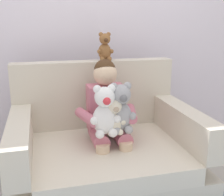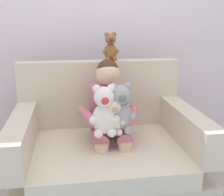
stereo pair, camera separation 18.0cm
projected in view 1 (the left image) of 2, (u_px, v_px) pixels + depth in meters
back_wall at (85, 18)px, 2.52m from camera, size 6.00×0.10×2.60m
armchair at (105, 158)px, 2.10m from camera, size 1.28×0.95×0.97m
seated_child at (108, 112)px, 2.05m from camera, size 0.45×0.39×0.82m
plush_cream at (114, 117)px, 1.90m from camera, size 0.15×0.12×0.25m
plush_white at (105, 112)px, 1.87m from camera, size 0.20×0.17×0.34m
plush_grey at (121, 109)px, 1.92m from camera, size 0.21×0.17×0.35m
plush_brown_on_backrest at (105, 48)px, 2.25m from camera, size 0.13×0.11×0.22m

